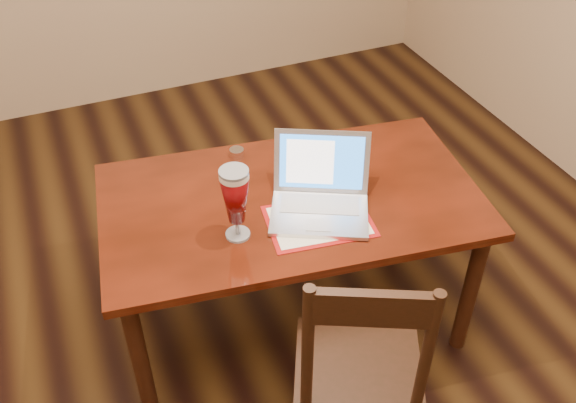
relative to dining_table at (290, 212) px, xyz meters
name	(u,v)px	position (x,y,z in m)	size (l,w,h in m)	color
ground	(239,382)	(-0.33, -0.24, -0.62)	(5.00, 5.00, 0.00)	black
dining_table	(290,212)	(0.00, 0.00, 0.00)	(1.56, 1.02, 0.98)	#53180B
dining_chair	(359,372)	(-0.04, -0.68, -0.15)	(0.56, 0.55, 1.00)	black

